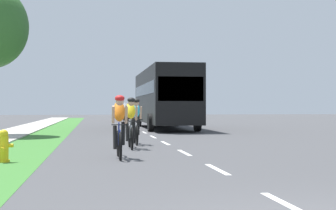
% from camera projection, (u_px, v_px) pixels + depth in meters
% --- Properties ---
extents(ground_plane, '(120.00, 120.00, 0.00)m').
position_uv_depth(ground_plane, '(145.00, 133.00, 24.64)').
color(ground_plane, '#424244').
extents(grass_verge, '(1.81, 70.00, 0.01)m').
position_uv_depth(grass_verge, '(51.00, 133.00, 23.96)').
color(grass_verge, '#38722D').
rests_on(grass_verge, ground_plane).
extents(sidewalk_concrete, '(2.00, 70.00, 0.10)m').
position_uv_depth(sidewalk_concrete, '(11.00, 134.00, 23.67)').
color(sidewalk_concrete, '#B2ADA3').
rests_on(sidewalk_concrete, ground_plane).
extents(lane_markings_center, '(0.12, 54.07, 0.01)m').
position_uv_depth(lane_markings_center, '(138.00, 129.00, 28.59)').
color(lane_markings_center, white).
rests_on(lane_markings_center, ground_plane).
extents(fire_hydrant_yellow, '(0.44, 0.38, 0.76)m').
position_uv_depth(fire_hydrant_yellow, '(4.00, 146.00, 11.42)').
color(fire_hydrant_yellow, yellow).
rests_on(fire_hydrant_yellow, ground_plane).
extents(cyclist_lead, '(0.42, 1.72, 1.58)m').
position_uv_depth(cyclist_lead, '(119.00, 126.00, 12.32)').
color(cyclist_lead, black).
rests_on(cyclist_lead, ground_plane).
extents(cyclist_trailing, '(0.42, 1.72, 1.58)m').
position_uv_depth(cyclist_trailing, '(131.00, 122.00, 15.23)').
color(cyclist_trailing, black).
rests_on(cyclist_trailing, ground_plane).
extents(cyclist_distant, '(0.42, 1.72, 1.58)m').
position_uv_depth(cyclist_distant, '(136.00, 121.00, 16.92)').
color(cyclist_distant, black).
rests_on(cyclist_distant, ground_plane).
extents(bus_black, '(2.78, 11.60, 3.48)m').
position_uv_depth(bus_black, '(164.00, 96.00, 29.64)').
color(bus_black, black).
rests_on(bus_black, ground_plane).
extents(pickup_maroon, '(2.22, 5.10, 1.64)m').
position_uv_depth(pickup_maroon, '(136.00, 112.00, 45.62)').
color(pickup_maroon, maroon).
rests_on(pickup_maroon, ground_plane).
extents(suv_white, '(2.15, 4.70, 1.79)m').
position_uv_depth(suv_white, '(132.00, 110.00, 55.57)').
color(suv_white, silver).
rests_on(suv_white, ground_plane).
extents(sedan_silver, '(1.98, 4.30, 1.52)m').
position_uv_depth(sedan_silver, '(126.00, 111.00, 66.22)').
color(sedan_silver, '#A5A8AD').
rests_on(sedan_silver, ground_plane).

